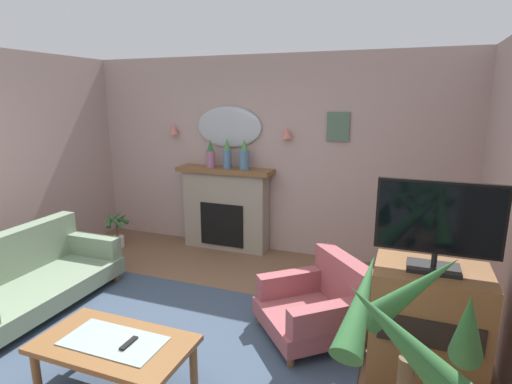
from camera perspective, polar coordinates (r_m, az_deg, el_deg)
floor at (r=3.70m, az=-14.72°, el=-22.99°), size 6.21×6.60×0.10m
wall_back at (r=5.60m, az=1.53°, el=5.12°), size 6.21×0.10×2.66m
patterned_rug at (r=3.80m, az=-12.91°, el=-20.78°), size 3.20×2.40×0.01m
fireplace at (r=5.76m, az=-4.27°, el=-2.42°), size 1.36×0.36×1.16m
mantel_vase_right at (r=5.66m, az=-6.37°, el=5.20°), size 0.12×0.12×0.39m
mantel_vase_centre at (r=5.55m, az=-4.07°, el=5.26°), size 0.12×0.12×0.42m
mantel_vase_left at (r=5.45m, az=-1.67°, el=5.03°), size 0.14×0.14×0.42m
wall_mirror at (r=5.69m, az=-3.86°, el=9.07°), size 0.96×0.06×0.56m
wall_sconce_left at (r=6.05m, az=-11.47°, el=8.61°), size 0.14×0.14×0.14m
wall_sconce_right at (r=5.35m, az=4.32°, el=8.27°), size 0.14×0.14×0.14m
framed_picture at (r=5.25m, az=11.42°, el=8.95°), size 0.28×0.03×0.36m
coffee_table at (r=3.22m, az=-19.19°, el=-19.99°), size 1.10×0.60×0.45m
tv_remote at (r=3.12m, az=-17.37°, el=-19.59°), size 0.04×0.16×0.02m
floral_couch at (r=4.85m, az=-29.24°, el=-10.27°), size 0.89×1.73×0.76m
armchair_near_fireplace at (r=3.83m, az=8.84°, el=-15.10°), size 1.14×1.14×0.71m
tv_cabinet at (r=3.44m, az=22.82°, el=-16.76°), size 0.80×0.57×0.90m
tv_flatscreen at (r=3.12m, az=24.11°, el=-4.09°), size 0.84×0.24×0.65m
potted_plant_small_fern at (r=6.19m, az=-18.85°, el=-5.00°), size 0.34×0.35×0.54m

